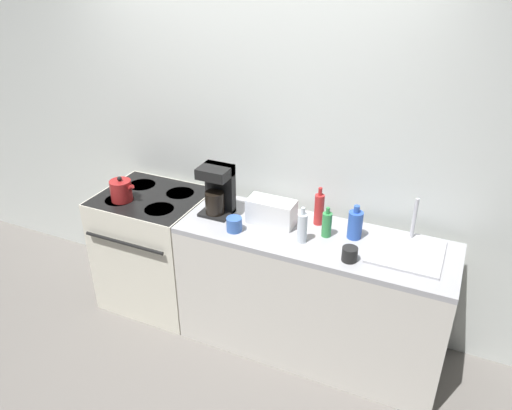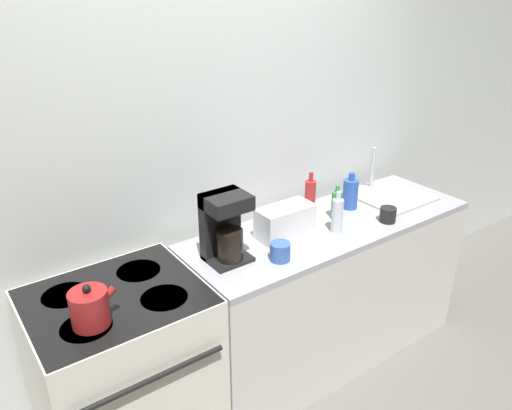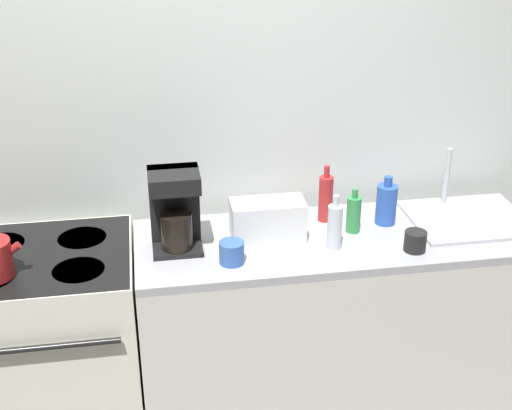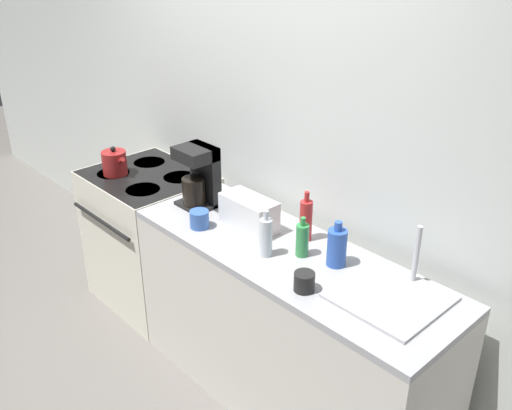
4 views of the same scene
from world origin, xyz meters
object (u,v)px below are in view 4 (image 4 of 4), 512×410
Objects in this scene: coffee_maker at (199,175)px; kettle at (115,163)px; bottle_red at (306,220)px; cup_black at (304,282)px; bottle_green at (302,240)px; bottle_blue at (337,247)px; cup_blue at (199,219)px; toaster at (249,213)px; bottle_clear at (266,237)px; stove at (152,237)px.

kettle is at bearing -170.16° from coffee_maker.
bottle_red reaches higher than cup_black.
kettle is 0.95× the size of bottle_green.
kettle is at bearing 177.58° from cup_black.
cup_blue is (-0.71, -0.23, -0.05)m from bottle_blue.
bottle_red is (1.37, 0.26, 0.03)m from kettle.
toaster is 0.90× the size of coffee_maker.
bottle_red is (0.66, 0.14, -0.07)m from coffee_maker.
bottle_green is (0.37, -0.00, -0.00)m from toaster.
coffee_maker reaches higher than cup_black.
bottle_clear is 2.57× the size of cup_black.
bottle_red is at bearing 126.53° from bottle_green.
stove is 1.61m from cup_black.
bottle_green is 0.29m from cup_black.
kettle is 0.81× the size of bottle_clear.
bottle_red is at bearing 131.87° from cup_black.
stove is 1.58m from bottle_blue.
kettle is 0.72m from coffee_maker.
bottle_blue is at bearing -15.48° from bottle_red.
toaster is 0.37m from bottle_green.
bottle_clear is at bearing -9.92° from coffee_maker.
coffee_maker is at bearing -175.93° from bottle_blue.
toaster reaches higher than cup_blue.
cup_black is (0.75, -0.02, -0.00)m from cup_blue.
toaster reaches higher than cup_black.
toaster is (0.95, 0.01, 0.53)m from stove.
cup_black is (1.52, -0.20, 0.49)m from stove.
kettle is 0.86× the size of bottle_blue.
bottle_red reaches higher than cup_blue.
toaster is at bearing 0.36° from stove.
coffee_maker reaches higher than bottle_blue.
bottle_blue is (0.54, 0.05, 0.01)m from toaster.
bottle_red is 2.85× the size of cup_black.
kettle reaches higher than cup_blue.
stove is at bearing -179.86° from bottle_green.
bottle_green is (0.76, 0.01, -0.09)m from coffee_maker.
bottle_blue is at bearing 98.66° from cup_black.
bottle_red is (0.28, 0.12, 0.02)m from toaster.
kettle is 0.91m from cup_blue.
bottle_green is 0.17m from bottle_clear.
bottle_blue is 2.23× the size of cup_blue.
bottle_green is at bearing 0.91° from coffee_maker.
bottle_clear is 1.06× the size of bottle_blue.
bottle_red is (-0.26, 0.07, 0.02)m from bottle_blue.
bottle_clear reaches higher than bottle_green.
stove is 10.00× the size of cup_black.
stove is at bearing 179.12° from coffee_maker.
bottle_green reaches higher than cup_blue.
toaster is (1.09, 0.14, 0.01)m from kettle.
bottle_green is 0.77× the size of bottle_red.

